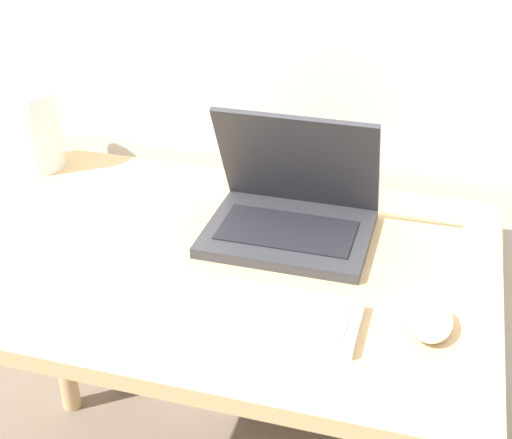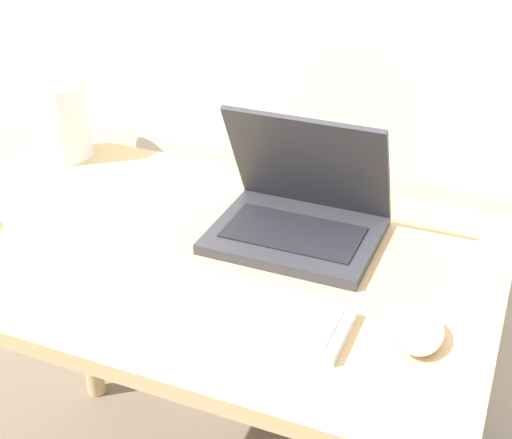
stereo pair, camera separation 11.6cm
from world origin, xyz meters
name	(u,v)px [view 1 (the left image)]	position (x,y,z in m)	size (l,w,h in m)	color
desk	(189,300)	(0.00, 0.34, 0.66)	(1.09, 0.67, 0.78)	tan
laptop	(292,207)	(0.17, 0.45, 0.83)	(0.30, 0.24, 0.23)	#333338
keyboard	(218,304)	(0.11, 0.18, 0.79)	(0.44, 0.13, 0.02)	silver
mouse	(431,321)	(0.44, 0.22, 0.79)	(0.07, 0.10, 0.03)	white
vase	(31,115)	(-0.44, 0.57, 0.90)	(0.12, 0.12, 0.24)	white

